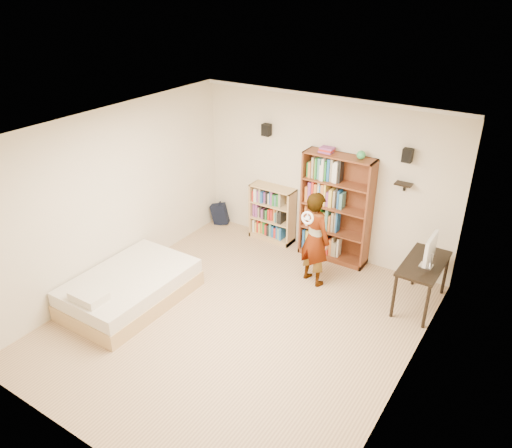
{
  "coord_description": "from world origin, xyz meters",
  "views": [
    {
      "loc": [
        3.25,
        -4.55,
        4.36
      ],
      "look_at": [
        -0.09,
        0.6,
        1.26
      ],
      "focal_mm": 35.0,
      "sensor_mm": 36.0,
      "label": 1
    }
  ],
  "objects_px": {
    "computer_desk": "(421,284)",
    "person": "(315,239)",
    "tall_bookshelf": "(336,209)",
    "low_bookshelf": "(272,213)",
    "daybed": "(130,285)"
  },
  "relations": [
    {
      "from": "low_bookshelf",
      "to": "person",
      "type": "bearing_deg",
      "value": -33.84
    },
    {
      "from": "computer_desk",
      "to": "person",
      "type": "bearing_deg",
      "value": -170.0
    },
    {
      "from": "low_bookshelf",
      "to": "daybed",
      "type": "relative_size",
      "value": 0.54
    },
    {
      "from": "computer_desk",
      "to": "daybed",
      "type": "bearing_deg",
      "value": -148.23
    },
    {
      "from": "person",
      "to": "daybed",
      "type": "bearing_deg",
      "value": 62.48
    },
    {
      "from": "daybed",
      "to": "tall_bookshelf",
      "type": "bearing_deg",
      "value": 54.83
    },
    {
      "from": "person",
      "to": "tall_bookshelf",
      "type": "bearing_deg",
      "value": -68.22
    },
    {
      "from": "computer_desk",
      "to": "daybed",
      "type": "distance_m",
      "value": 4.21
    },
    {
      "from": "computer_desk",
      "to": "person",
      "type": "xyz_separation_m",
      "value": [
        -1.58,
        -0.28,
        0.4
      ]
    },
    {
      "from": "low_bookshelf",
      "to": "daybed",
      "type": "height_order",
      "value": "low_bookshelf"
    },
    {
      "from": "low_bookshelf",
      "to": "tall_bookshelf",
      "type": "bearing_deg",
      "value": -0.73
    },
    {
      "from": "tall_bookshelf",
      "to": "low_bookshelf",
      "type": "bearing_deg",
      "value": 179.27
    },
    {
      "from": "tall_bookshelf",
      "to": "daybed",
      "type": "xyz_separation_m",
      "value": [
        -1.95,
        -2.77,
        -0.64
      ]
    },
    {
      "from": "tall_bookshelf",
      "to": "daybed",
      "type": "distance_m",
      "value": 3.45
    },
    {
      "from": "tall_bookshelf",
      "to": "low_bookshelf",
      "type": "xyz_separation_m",
      "value": [
        -1.21,
        0.02,
        -0.4
      ]
    }
  ]
}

